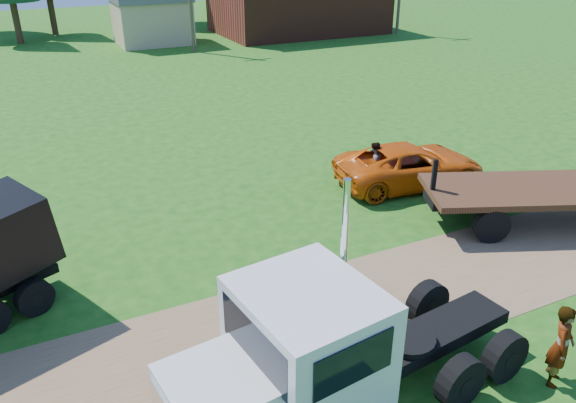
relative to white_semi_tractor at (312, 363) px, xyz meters
name	(u,v)px	position (x,y,z in m)	size (l,w,h in m)	color
ground	(371,303)	(3.41, 2.97, -1.68)	(140.00, 140.00, 0.00)	#194E11
dirt_track	(371,303)	(3.41, 2.97, -1.67)	(120.00, 4.20, 0.01)	brown
white_semi_tractor	(312,363)	(0.00, 0.00, 0.00)	(8.30, 3.62, 4.92)	black
orange_pickup	(410,165)	(8.99, 8.87, -0.88)	(2.65, 5.75, 1.60)	#D05209
flatbed_trailer	(564,194)	(11.71, 4.12, -0.67)	(9.52, 6.09, 2.35)	#3E1F13
spectator_a	(561,346)	(5.40, -1.15, -0.70)	(0.71, 0.47, 1.96)	#999999
spectator_b	(374,164)	(7.72, 9.45, -0.82)	(0.84, 0.65, 1.73)	#999999
brick_building	(298,3)	(21.41, 42.97, 0.98)	(15.40, 10.40, 5.30)	maroon
tan_shed	(152,14)	(7.41, 42.97, 0.74)	(6.20, 5.40, 4.70)	tan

